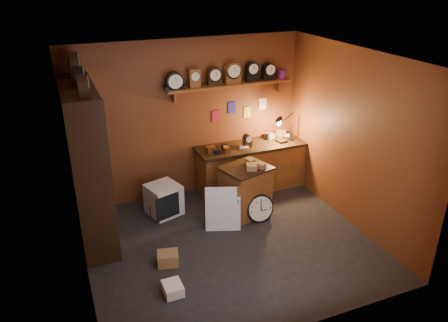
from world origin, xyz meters
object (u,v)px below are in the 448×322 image
(big_round_clock, at_px, (260,208))
(shelving_unit, at_px, (84,159))
(low_cabinet, at_px, (245,189))
(workbench, at_px, (251,164))

(big_round_clock, bearing_deg, shelving_unit, 166.82)
(shelving_unit, relative_size, low_cabinet, 2.81)
(low_cabinet, bearing_deg, workbench, 42.59)
(workbench, bearing_deg, low_cabinet, -121.66)
(low_cabinet, height_order, big_round_clock, low_cabinet)
(workbench, height_order, low_cabinet, workbench)
(big_round_clock, bearing_deg, workbench, 71.63)
(workbench, relative_size, big_round_clock, 4.29)
(workbench, bearing_deg, shelving_unit, -170.13)
(shelving_unit, bearing_deg, workbench, 9.87)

